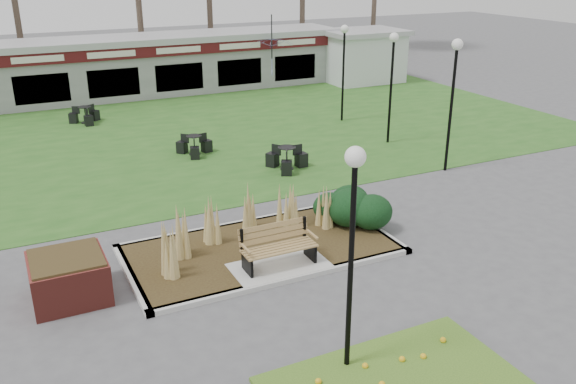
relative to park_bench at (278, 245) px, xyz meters
name	(u,v)px	position (x,y,z in m)	size (l,w,h in m)	color
ground	(282,273)	(0.00, -0.25, -0.59)	(100.00, 100.00, 0.00)	#515154
lawn	(150,138)	(0.00, 11.75, -0.58)	(34.00, 16.00, 0.02)	#275B1D
planting_bed	(305,226)	(1.27, 1.10, -0.22)	(6.75, 3.40, 1.27)	#342415
park_bench	(278,245)	(0.00, 0.00, 0.00)	(1.70, 0.66, 0.93)	olive
brick_planter	(69,277)	(-4.40, 0.75, -0.11)	(1.50, 1.50, 0.95)	maroon
food_pavilion	(107,68)	(0.00, 19.71, 0.89)	(24.60, 3.40, 2.90)	gray
service_hut	(362,55)	(13.50, 17.75, 0.86)	(4.40, 3.40, 2.83)	silver
lamp_post_near_left	(353,213)	(-0.44, -3.75, 2.33)	(0.33, 0.33, 4.00)	black
lamp_post_near_right	(454,76)	(7.86, 3.70, 2.52)	(0.35, 0.35, 4.27)	black
lamp_post_mid_right	(344,52)	(8.07, 10.75, 2.33)	(0.33, 0.33, 4.00)	black
lamp_post_far_right	(392,64)	(7.97, 7.17, 2.38)	(0.34, 0.34, 4.08)	black
bistro_set_a	(86,118)	(-1.87, 15.10, -0.34)	(1.31, 1.20, 0.70)	black
bistro_set_c	(194,148)	(0.92, 8.92, -0.34)	(1.25, 1.27, 0.69)	black
bistro_set_d	(287,162)	(3.17, 6.05, -0.31)	(1.29, 1.44, 0.76)	black
patio_umbrella	(272,57)	(8.00, 17.75, 1.15)	(2.89, 2.91, 2.74)	black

